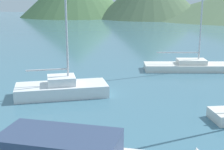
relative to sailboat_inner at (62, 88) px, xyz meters
The scene contains 2 objects.
sailboat_inner is the anchor object (origin of this frame).
sailboat_middle 11.39m from the sailboat_inner, 50.04° to the left, with size 7.63×3.67×10.60m.
Camera 1 is at (4.76, -3.11, 5.52)m, focal length 50.00 mm.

